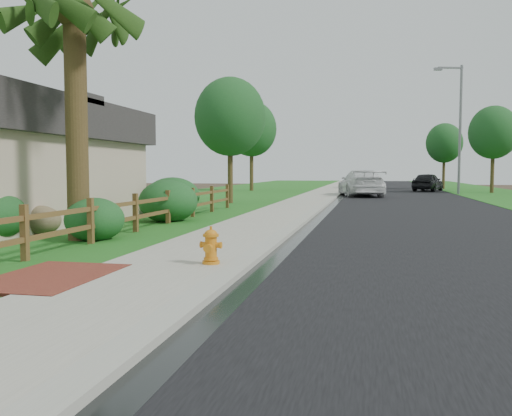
% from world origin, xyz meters
% --- Properties ---
extents(ground, '(120.00, 120.00, 0.00)m').
position_xyz_m(ground, '(0.00, 0.00, 0.00)').
color(ground, '#382C1E').
extents(road, '(8.00, 90.00, 0.02)m').
position_xyz_m(road, '(4.60, 35.00, 0.01)').
color(road, black).
rests_on(road, ground).
extents(curb, '(0.40, 90.00, 0.12)m').
position_xyz_m(curb, '(0.40, 35.00, 0.06)').
color(curb, gray).
rests_on(curb, ground).
extents(wet_gutter, '(0.50, 90.00, 0.00)m').
position_xyz_m(wet_gutter, '(0.75, 35.00, 0.02)').
color(wet_gutter, black).
rests_on(wet_gutter, road).
extents(sidewalk, '(2.20, 90.00, 0.10)m').
position_xyz_m(sidewalk, '(-0.90, 35.00, 0.05)').
color(sidewalk, gray).
rests_on(sidewalk, ground).
extents(grass_strip, '(1.60, 90.00, 0.06)m').
position_xyz_m(grass_strip, '(-2.80, 35.00, 0.03)').
color(grass_strip, '#255819').
rests_on(grass_strip, ground).
extents(lawn_near, '(9.00, 90.00, 0.04)m').
position_xyz_m(lawn_near, '(-8.00, 35.00, 0.02)').
color(lawn_near, '#255819').
rests_on(lawn_near, ground).
extents(verge_far, '(6.00, 90.00, 0.04)m').
position_xyz_m(verge_far, '(11.50, 35.00, 0.02)').
color(verge_far, '#255819').
rests_on(verge_far, ground).
extents(brick_patch, '(1.60, 2.40, 0.11)m').
position_xyz_m(brick_patch, '(-2.20, -1.00, 0.06)').
color(brick_patch, maroon).
rests_on(brick_patch, ground).
extents(ranch_fence, '(0.12, 16.92, 1.10)m').
position_xyz_m(ranch_fence, '(-3.60, 6.40, 0.62)').
color(ranch_fence, '#4E361A').
rests_on(ranch_fence, ground).
extents(palm_tree, '(3.60, 3.60, 6.60)m').
position_xyz_m(palm_tree, '(-4.30, 3.50, 5.52)').
color(palm_tree, '#342815').
rests_on(palm_tree, ground).
extents(fire_hydrant, '(0.42, 0.34, 0.66)m').
position_xyz_m(fire_hydrant, '(-0.10, 0.58, 0.40)').
color(fire_hydrant, '#C97217').
rests_on(fire_hydrant, sidewalk).
extents(white_suv, '(3.49, 6.23, 1.71)m').
position_xyz_m(white_suv, '(2.00, 27.98, 0.87)').
color(white_suv, silver).
rests_on(white_suv, road).
extents(dark_car_mid, '(3.11, 4.71, 1.49)m').
position_xyz_m(dark_car_mid, '(7.20, 37.81, 0.76)').
color(dark_car_mid, black).
rests_on(dark_car_mid, road).
extents(dark_car_far, '(3.25, 5.02, 1.56)m').
position_xyz_m(dark_car_far, '(2.00, 42.47, 0.80)').
color(dark_car_far, black).
rests_on(dark_car_far, road).
extents(streetlight, '(2.03, 0.78, 9.01)m').
position_xyz_m(streetlight, '(8.54, 31.86, 5.10)').
color(streetlight, slate).
rests_on(streetlight, ground).
extents(boulder, '(1.39, 1.19, 0.79)m').
position_xyz_m(boulder, '(-6.00, 4.46, 0.40)').
color(boulder, brown).
rests_on(boulder, ground).
extents(shrub_a, '(1.74, 1.74, 1.07)m').
position_xyz_m(shrub_a, '(-3.90, 3.53, 0.53)').
color(shrub_a, '#18441D').
rests_on(shrub_a, ground).
extents(shrub_c, '(2.22, 2.22, 1.40)m').
position_xyz_m(shrub_c, '(-3.90, 8.39, 0.70)').
color(shrub_c, '#18441D').
rests_on(shrub_c, ground).
extents(shrub_d, '(2.65, 2.65, 1.45)m').
position_xyz_m(shrub_d, '(-4.97, 11.63, 0.73)').
color(shrub_d, '#18441D').
rests_on(shrub_d, ground).
extents(tree_near_left, '(3.63, 3.63, 6.44)m').
position_xyz_m(tree_near_left, '(-4.43, 18.52, 4.43)').
color(tree_near_left, '#342815').
rests_on(tree_near_left, ground).
extents(tree_mid_left, '(4.13, 4.13, 7.38)m').
position_xyz_m(tree_mid_left, '(-7.00, 35.29, 5.10)').
color(tree_mid_left, '#342815').
rests_on(tree_mid_left, ground).
extents(tree_mid_right, '(3.59, 3.59, 6.50)m').
position_xyz_m(tree_mid_right, '(11.49, 34.82, 4.51)').
color(tree_mid_right, '#342815').
rests_on(tree_mid_right, ground).
extents(tree_far_right, '(3.20, 3.20, 5.90)m').
position_xyz_m(tree_far_right, '(9.00, 42.43, 4.13)').
color(tree_far_right, '#342815').
rests_on(tree_far_right, ground).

